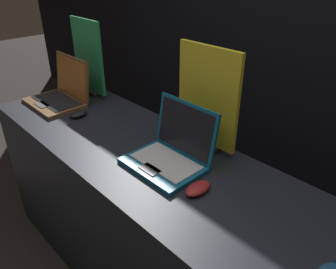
% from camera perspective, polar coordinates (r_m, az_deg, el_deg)
% --- Properties ---
extents(wall_back, '(8.00, 0.05, 2.80)m').
position_cam_1_polar(wall_back, '(2.27, 26.08, 19.66)').
color(wall_back, black).
rests_on(wall_back, ground_plane).
extents(display_counter, '(2.34, 0.62, 0.87)m').
position_cam_1_polar(display_counter, '(1.68, 0.00, -17.70)').
color(display_counter, black).
rests_on(display_counter, ground_plane).
extents(laptop_front, '(0.36, 0.28, 0.26)m').
position_cam_1_polar(laptop_front, '(2.08, -18.13, 6.94)').
color(laptop_front, brown).
rests_on(laptop_front, display_counter).
extents(mouse_front, '(0.07, 0.10, 0.03)m').
position_cam_1_polar(mouse_front, '(1.88, -15.34, 3.46)').
color(mouse_front, black).
rests_on(mouse_front, display_counter).
extents(promo_stand_front, '(0.29, 0.07, 0.47)m').
position_cam_1_polar(promo_stand_front, '(2.12, -13.68, 12.58)').
color(promo_stand_front, black).
rests_on(promo_stand_front, display_counter).
extents(laptop_middle, '(0.33, 0.28, 0.25)m').
position_cam_1_polar(laptop_middle, '(1.39, 0.66, -2.83)').
color(laptop_middle, '#0F5170').
rests_on(laptop_middle, display_counter).
extents(mouse_middle, '(0.07, 0.12, 0.03)m').
position_cam_1_polar(mouse_middle, '(1.25, 5.21, -9.33)').
color(mouse_middle, maroon).
rests_on(mouse_middle, display_counter).
extents(promo_stand_middle, '(0.33, 0.07, 0.47)m').
position_cam_1_polar(promo_stand_middle, '(1.46, 6.85, 5.78)').
color(promo_stand_middle, black).
rests_on(promo_stand_middle, display_counter).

